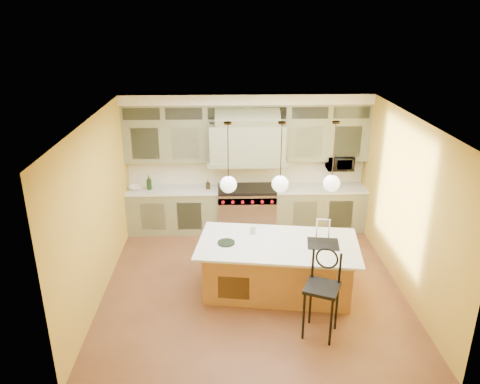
{
  "coord_description": "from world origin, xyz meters",
  "views": [
    {
      "loc": [
        -0.44,
        -7.0,
        4.42
      ],
      "look_at": [
        -0.19,
        0.7,
        1.42
      ],
      "focal_mm": 35.0,
      "sensor_mm": 36.0,
      "label": 1
    }
  ],
  "objects_px": {
    "range": "(247,208)",
    "kitchen_island": "(278,266)",
    "counter_stool": "(323,288)",
    "microwave": "(340,163)"
  },
  "relations": [
    {
      "from": "microwave",
      "to": "kitchen_island",
      "type": "bearing_deg",
      "value": -121.68
    },
    {
      "from": "kitchen_island",
      "to": "microwave",
      "type": "height_order",
      "value": "microwave"
    },
    {
      "from": "microwave",
      "to": "range",
      "type": "bearing_deg",
      "value": -176.88
    },
    {
      "from": "kitchen_island",
      "to": "counter_stool",
      "type": "distance_m",
      "value": 1.26
    },
    {
      "from": "counter_stool",
      "to": "microwave",
      "type": "bearing_deg",
      "value": 98.04
    },
    {
      "from": "kitchen_island",
      "to": "microwave",
      "type": "xyz_separation_m",
      "value": [
        1.54,
        2.5,
        0.98
      ]
    },
    {
      "from": "kitchen_island",
      "to": "counter_stool",
      "type": "xyz_separation_m",
      "value": [
        0.51,
        -1.11,
        0.29
      ]
    },
    {
      "from": "range",
      "to": "kitchen_island",
      "type": "distance_m",
      "value": 2.43
    },
    {
      "from": "range",
      "to": "microwave",
      "type": "height_order",
      "value": "microwave"
    },
    {
      "from": "kitchen_island",
      "to": "microwave",
      "type": "distance_m",
      "value": 3.1
    }
  ]
}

